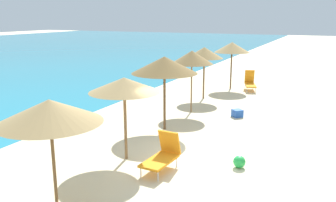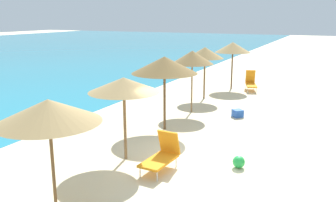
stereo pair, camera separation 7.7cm
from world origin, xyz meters
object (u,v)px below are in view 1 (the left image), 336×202
object	(u,v)px
beach_umbrella_2	(50,111)
beach_umbrella_4	(164,65)
beach_ball	(239,162)
lounge_chair_2	(250,82)
beach_umbrella_3	(124,85)
beach_umbrella_7	(232,47)
cooler_box	(237,113)
beach_umbrella_6	(204,53)
beach_umbrella_5	(192,57)
lounge_chair_3	(163,155)

from	to	relation	value
beach_umbrella_2	beach_umbrella_4	distance (m)	6.56
beach_ball	lounge_chair_2	bearing A→B (deg)	10.87
beach_umbrella_3	beach_umbrella_7	bearing A→B (deg)	-0.03
beach_umbrella_3	beach_umbrella_7	size ratio (longest dim) A/B	0.91
beach_umbrella_4	cooler_box	xyz separation A→B (m)	(3.08, -2.25, -2.48)
beach_umbrella_6	beach_umbrella_4	bearing A→B (deg)	-175.99
beach_umbrella_5	beach_umbrella_7	xyz separation A→B (m)	(6.40, -0.20, -0.03)
beach_umbrella_4	beach_umbrella_5	size ratio (longest dim) A/B	1.01
beach_umbrella_2	beach_umbrella_7	bearing A→B (deg)	-0.28
beach_umbrella_6	beach_ball	bearing A→B (deg)	-153.96
beach_umbrella_3	lounge_chair_3	size ratio (longest dim) A/B	1.81
beach_umbrella_2	beach_umbrella_3	size ratio (longest dim) A/B	0.99
beach_umbrella_5	beach_umbrella_6	xyz separation A→B (m)	(3.00, 0.43, -0.08)
beach_umbrella_4	beach_umbrella_2	bearing A→B (deg)	-178.84
lounge_chair_2	beach_ball	size ratio (longest dim) A/B	4.49
lounge_chair_2	cooler_box	size ratio (longest dim) A/B	4.03
beach_umbrella_2	beach_umbrella_6	size ratio (longest dim) A/B	0.93
beach_umbrella_2	lounge_chair_2	world-z (taller)	beach_umbrella_2
beach_umbrella_6	beach_umbrella_2	bearing A→B (deg)	-177.48
beach_umbrella_2	beach_umbrella_7	distance (m)	15.94
beach_umbrella_3	beach_umbrella_4	bearing A→B (deg)	3.51
beach_umbrella_7	beach_ball	bearing A→B (deg)	-163.52
beach_umbrella_3	beach_umbrella_7	distance (m)	12.74
cooler_box	beach_ball	bearing A→B (deg)	-165.19
lounge_chair_2	lounge_chair_3	world-z (taller)	lounge_chair_2
beach_umbrella_2	beach_umbrella_5	world-z (taller)	beach_umbrella_5
cooler_box	beach_umbrella_3	bearing A→B (deg)	162.37
beach_umbrella_2	beach_umbrella_3	xyz separation A→B (m)	(3.20, -0.07, 0.07)
lounge_chair_3	beach_umbrella_3	bearing A→B (deg)	-6.05
beach_umbrella_4	lounge_chair_3	size ratio (longest dim) A/B	2.01
lounge_chair_2	lounge_chair_3	bearing A→B (deg)	72.98
beach_umbrella_2	beach_umbrella_5	distance (m)	9.54
lounge_chair_2	cooler_box	bearing A→B (deg)	79.33
lounge_chair_3	beach_umbrella_6	bearing A→B (deg)	-73.67
lounge_chair_3	lounge_chair_2	bearing A→B (deg)	-84.90
beach_umbrella_5	beach_umbrella_3	bearing A→B (deg)	-178.24
beach_umbrella_5	beach_umbrella_7	size ratio (longest dim) A/B	1.01
beach_umbrella_7	beach_ball	size ratio (longest dim) A/B	7.71
beach_umbrella_2	lounge_chair_2	distance (m)	16.16
beach_umbrella_2	beach_ball	distance (m)	5.83
beach_umbrella_6	lounge_chair_2	world-z (taller)	beach_umbrella_6
lounge_chair_2	beach_ball	distance (m)	12.18
beach_umbrella_3	beach_umbrella_5	world-z (taller)	beach_umbrella_5
beach_umbrella_3	beach_umbrella_4	world-z (taller)	beach_umbrella_4
beach_umbrella_6	beach_ball	xyz separation A→B (m)	(-8.49, -4.15, -2.37)
beach_umbrella_7	lounge_chair_2	distance (m)	2.45
beach_ball	cooler_box	xyz separation A→B (m)	(5.59, 1.48, -0.02)
beach_umbrella_3	beach_umbrella_5	size ratio (longest dim) A/B	0.91
beach_umbrella_7	beach_ball	xyz separation A→B (m)	(-11.89, -3.52, -2.42)
lounge_chair_2	beach_umbrella_7	bearing A→B (deg)	-14.84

